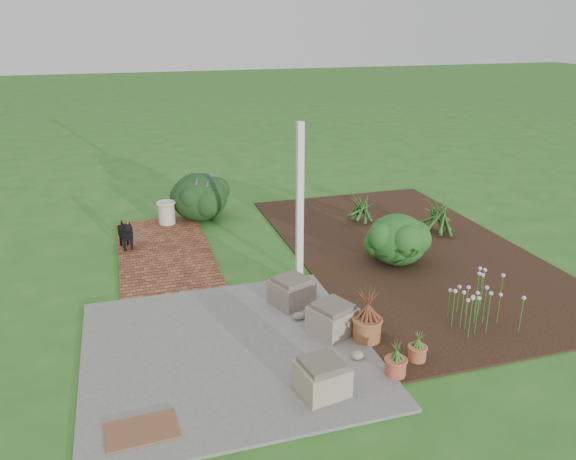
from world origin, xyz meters
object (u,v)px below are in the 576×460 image
object	(u,v)px
black_dog	(126,232)
cream_ceramic_urn	(166,213)
stone_trough_near	(322,378)
evergreen_shrub	(398,238)

from	to	relation	value
black_dog	cream_ceramic_urn	xyz separation A→B (m)	(0.82, 1.14, -0.09)
stone_trough_near	cream_ceramic_urn	size ratio (longest dim) A/B	1.14
black_dog	cream_ceramic_urn	world-z (taller)	black_dog
cream_ceramic_urn	stone_trough_near	bearing A→B (deg)	-79.68
black_dog	evergreen_shrub	bearing A→B (deg)	-35.55
evergreen_shrub	stone_trough_near	bearing A→B (deg)	-129.25
stone_trough_near	evergreen_shrub	distance (m)	3.88
cream_ceramic_urn	evergreen_shrub	world-z (taller)	evergreen_shrub
stone_trough_near	cream_ceramic_urn	distance (m)	6.15
black_dog	evergreen_shrub	xyz separation A→B (m)	(4.37, -1.92, 0.11)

